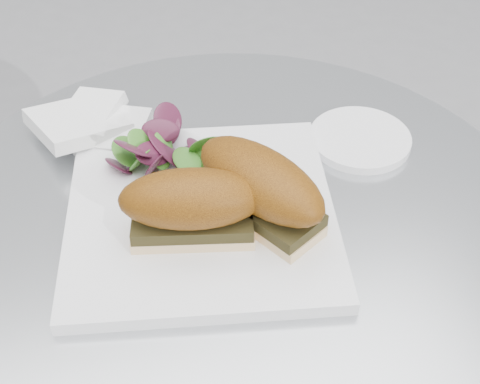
# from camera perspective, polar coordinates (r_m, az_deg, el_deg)

# --- Properties ---
(table) EXTENTS (0.70, 0.70, 0.73)m
(table) POSITION_cam_1_polar(r_m,az_deg,el_deg) (0.92, -0.48, -13.32)
(table) COLOR silver
(table) RESTS_ON ground
(plate) EXTENTS (0.34, 0.34, 0.02)m
(plate) POSITION_cam_1_polar(r_m,az_deg,el_deg) (0.73, -3.34, -1.83)
(plate) COLOR white
(plate) RESTS_ON table
(sandwich_left) EXTENTS (0.16, 0.10, 0.08)m
(sandwich_left) POSITION_cam_1_polar(r_m,az_deg,el_deg) (0.66, -4.17, -1.14)
(sandwich_left) COLOR beige
(sandwich_left) RESTS_ON plate
(sandwich_right) EXTENTS (0.14, 0.18, 0.08)m
(sandwich_right) POSITION_cam_1_polar(r_m,az_deg,el_deg) (0.68, 1.74, 0.49)
(sandwich_right) COLOR beige
(sandwich_right) RESTS_ON plate
(salad) EXTENTS (0.11, 0.11, 0.05)m
(salad) POSITION_cam_1_polar(r_m,az_deg,el_deg) (0.77, -6.61, 3.93)
(salad) COLOR #4F8A2D
(salad) RESTS_ON plate
(napkin) EXTENTS (0.14, 0.14, 0.02)m
(napkin) POSITION_cam_1_polar(r_m,az_deg,el_deg) (0.85, -12.14, 5.00)
(napkin) COLOR white
(napkin) RESTS_ON table
(saucer) EXTENTS (0.13, 0.13, 0.01)m
(saucer) POSITION_cam_1_polar(r_m,az_deg,el_deg) (0.84, 10.20, 4.47)
(saucer) COLOR white
(saucer) RESTS_ON table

